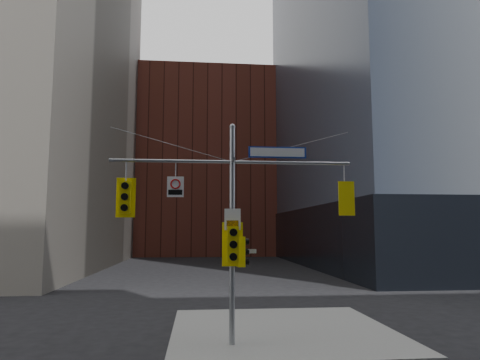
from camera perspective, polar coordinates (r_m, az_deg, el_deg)
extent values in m
cube|color=gray|center=(16.70, 5.62, -19.36)|extent=(8.00, 8.00, 0.15)
cube|color=black|center=(52.75, 28.16, -6.69)|extent=(36.40, 36.40, 6.00)
cube|color=brown|center=(70.75, -4.58, 1.70)|extent=(26.00, 20.00, 28.00)
cylinder|color=gray|center=(14.04, -1.05, -7.30)|extent=(0.18, 0.18, 7.20)
sphere|color=gray|center=(14.45, -1.02, 7.12)|extent=(0.20, 0.20, 0.20)
cylinder|color=gray|center=(14.20, -9.11, 2.51)|extent=(4.00, 0.11, 0.11)
cylinder|color=gray|center=(14.51, 6.88, 2.28)|extent=(4.00, 0.11, 0.11)
cylinder|color=gray|center=(13.87, -0.92, 2.65)|extent=(0.10, 0.70, 0.10)
cylinder|color=gray|center=(14.30, -9.07, 4.69)|extent=(4.00, 0.02, 1.12)
cylinder|color=gray|center=(14.60, 6.85, 4.42)|extent=(4.00, 0.02, 1.12)
cube|color=yellow|center=(14.23, -15.05, -2.23)|extent=(0.35, 0.26, 1.04)
cube|color=yellow|center=(14.41, -14.98, -2.28)|extent=(0.62, 0.08, 1.29)
cylinder|color=black|center=(14.06, -15.09, -0.75)|extent=(0.23, 0.17, 0.22)
cylinder|color=black|center=(14.14, -15.06, -0.79)|extent=(0.19, 0.03, 0.19)
cylinder|color=black|center=(14.03, -15.13, -2.17)|extent=(0.23, 0.17, 0.22)
cylinder|color=black|center=(14.11, -15.10, -2.19)|extent=(0.19, 0.03, 0.19)
cylinder|color=black|center=(14.01, -15.17, -3.59)|extent=(0.23, 0.17, 0.22)
cylinder|color=black|center=(14.09, -15.14, -3.60)|extent=(0.19, 0.03, 0.19)
cube|color=yellow|center=(14.87, 13.81, -2.45)|extent=(0.30, 0.22, 0.93)
cube|color=yellow|center=(14.72, 14.02, -2.40)|extent=(0.55, 0.04, 1.15)
cylinder|color=black|center=(15.06, 13.54, -1.32)|extent=(0.20, 0.14, 0.19)
cylinder|color=black|center=(14.99, 13.63, -1.30)|extent=(0.17, 0.02, 0.17)
cylinder|color=black|center=(15.03, 13.57, -2.50)|extent=(0.20, 0.14, 0.19)
cylinder|color=black|center=(14.97, 13.67, -2.48)|extent=(0.17, 0.02, 0.17)
cylinder|color=black|center=(15.02, 13.61, -3.67)|extent=(0.20, 0.14, 0.19)
cylinder|color=black|center=(14.95, 13.70, -3.66)|extent=(0.17, 0.02, 0.17)
cube|color=yellow|center=(14.08, 0.10, -9.54)|extent=(0.28, 0.36, 0.97)
cylinder|color=black|center=(14.12, 0.82, -8.21)|extent=(0.19, 0.23, 0.20)
cylinder|color=black|center=(14.10, 0.53, -8.21)|extent=(0.06, 0.18, 0.18)
cylinder|color=black|center=(14.14, 0.82, -9.53)|extent=(0.19, 0.23, 0.20)
cylinder|color=black|center=(14.11, 0.53, -9.53)|extent=(0.06, 0.18, 0.18)
cylinder|color=black|center=(14.16, 0.83, -10.84)|extent=(0.19, 0.23, 0.20)
cylinder|color=black|center=(14.13, 0.54, -10.85)|extent=(0.06, 0.18, 0.18)
cube|color=yellow|center=(13.77, -0.96, -8.57)|extent=(0.37, 0.26, 1.14)
cube|color=yellow|center=(13.96, -1.02, -8.54)|extent=(0.67, 0.05, 1.41)
cylinder|color=black|center=(13.54, -0.89, -6.99)|extent=(0.24, 0.18, 0.24)
cylinder|color=black|center=(13.63, -0.92, -6.99)|extent=(0.21, 0.02, 0.21)
cylinder|color=black|center=(13.55, -0.89, -8.60)|extent=(0.24, 0.18, 0.24)
cylinder|color=black|center=(13.64, -0.92, -8.59)|extent=(0.21, 0.02, 0.21)
cylinder|color=black|center=(13.57, -0.90, -10.20)|extent=(0.24, 0.18, 0.24)
cylinder|color=#0CE559|center=(13.65, -0.92, -10.18)|extent=(0.21, 0.02, 0.21)
cube|color=navy|center=(14.47, 5.01, 3.69)|extent=(1.97, 0.04, 0.38)
cube|color=silver|center=(14.45, 5.03, 3.71)|extent=(1.85, 0.01, 0.29)
cube|color=silver|center=(14.06, -8.61, -0.90)|extent=(0.54, 0.05, 0.67)
torus|color=#B20A0A|center=(14.05, -8.61, -0.53)|extent=(0.33, 0.06, 0.33)
cube|color=black|center=(14.03, -8.63, -1.62)|extent=(0.45, 0.03, 0.16)
cube|color=silver|center=(13.92, -1.01, -5.26)|extent=(0.53, 0.09, 0.69)
cube|color=#D88C00|center=(13.90, -1.00, -6.05)|extent=(0.38, 0.05, 0.31)
cube|color=silver|center=(14.10, 0.79, -9.47)|extent=(0.68, 0.11, 0.14)
cube|color=#145926|center=(14.51, -1.20, -10.27)|extent=(0.03, 0.69, 0.14)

